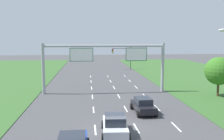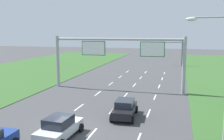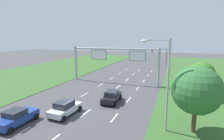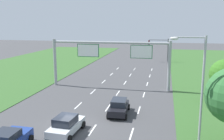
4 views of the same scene
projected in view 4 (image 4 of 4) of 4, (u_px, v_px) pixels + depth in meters
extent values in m
plane|color=#424244|center=(74.00, 128.00, 22.52)|extent=(200.00, 200.00, 0.00)
cube|color=white|center=(56.00, 127.00, 22.88)|extent=(0.14, 2.40, 0.01)
cube|color=white|center=(78.00, 106.00, 28.64)|extent=(0.14, 2.40, 0.01)
cube|color=white|center=(93.00, 92.00, 34.40)|extent=(0.14, 2.40, 0.01)
cube|color=white|center=(104.00, 82.00, 40.16)|extent=(0.14, 2.40, 0.01)
cube|color=white|center=(112.00, 74.00, 45.92)|extent=(0.14, 2.40, 0.01)
cube|color=white|center=(118.00, 68.00, 51.67)|extent=(0.14, 2.40, 0.01)
cube|color=white|center=(92.00, 130.00, 22.15)|extent=(0.14, 2.40, 0.01)
cube|color=white|center=(108.00, 108.00, 27.91)|extent=(0.14, 2.40, 0.01)
cube|color=white|center=(118.00, 93.00, 33.67)|extent=(0.14, 2.40, 0.01)
cube|color=white|center=(125.00, 83.00, 39.43)|extent=(0.14, 2.40, 0.01)
cube|color=white|center=(130.00, 75.00, 45.19)|extent=(0.14, 2.40, 0.01)
cube|color=white|center=(134.00, 69.00, 50.95)|extent=(0.14, 2.40, 0.01)
cube|color=white|center=(132.00, 134.00, 21.43)|extent=(0.14, 2.40, 0.01)
cube|color=white|center=(139.00, 110.00, 27.19)|extent=(0.14, 2.40, 0.01)
cube|color=white|center=(144.00, 95.00, 32.94)|extent=(0.14, 2.40, 0.01)
cube|color=white|center=(147.00, 84.00, 38.70)|extent=(0.14, 2.40, 0.01)
cube|color=white|center=(150.00, 76.00, 44.46)|extent=(0.14, 2.40, 0.01)
cube|color=white|center=(152.00, 70.00, 50.22)|extent=(0.14, 2.40, 0.01)
cube|color=silver|center=(66.00, 127.00, 21.32)|extent=(2.09, 4.15, 0.61)
cube|color=#232833|center=(65.00, 120.00, 21.08)|extent=(1.69, 2.06, 0.67)
cylinder|color=black|center=(64.00, 122.00, 23.02)|extent=(0.26, 0.65, 0.64)
cylinder|color=black|center=(83.00, 125.00, 22.52)|extent=(0.26, 0.65, 0.64)
cylinder|color=black|center=(48.00, 136.00, 20.23)|extent=(0.26, 0.65, 0.64)
cylinder|color=black|center=(69.00, 139.00, 19.73)|extent=(0.26, 0.65, 0.64)
cube|color=#232833|center=(6.00, 135.00, 18.21)|extent=(1.67, 1.73, 0.54)
cylinder|color=black|center=(9.00, 136.00, 20.21)|extent=(0.22, 0.64, 0.64)
cylinder|color=black|center=(31.00, 139.00, 19.81)|extent=(0.22, 0.64, 0.64)
cube|color=black|center=(119.00, 108.00, 25.89)|extent=(1.96, 4.13, 0.65)
cube|color=#232833|center=(119.00, 102.00, 25.80)|extent=(1.61, 2.12, 0.61)
cylinder|color=black|center=(113.00, 106.00, 27.51)|extent=(0.25, 0.65, 0.64)
cylinder|color=black|center=(129.00, 107.00, 27.23)|extent=(0.25, 0.65, 0.64)
cylinder|color=black|center=(108.00, 116.00, 24.66)|extent=(0.25, 0.65, 0.64)
cylinder|color=black|center=(126.00, 117.00, 24.38)|extent=(0.25, 0.65, 0.64)
cylinder|color=#9EA0A5|center=(55.00, 62.00, 37.53)|extent=(0.44, 0.44, 7.00)
cylinder|color=#9EA0A5|center=(169.00, 66.00, 34.04)|extent=(0.44, 0.44, 7.00)
cylinder|color=#9EA0A5|center=(109.00, 43.00, 35.20)|extent=(16.80, 0.32, 0.32)
cube|color=#0C5B28|center=(88.00, 50.00, 36.08)|extent=(3.23, 0.12, 1.87)
cube|color=white|center=(88.00, 50.00, 36.02)|extent=(3.07, 0.01, 1.71)
cube|color=#0C5B28|center=(141.00, 52.00, 34.48)|extent=(3.03, 0.12, 1.87)
cube|color=white|center=(141.00, 52.00, 34.42)|extent=(2.87, 0.01, 1.71)
cylinder|color=#47494F|center=(168.00, 50.00, 59.49)|extent=(0.20, 0.20, 5.60)
cylinder|color=#47494F|center=(159.00, 40.00, 59.49)|extent=(4.50, 0.14, 0.14)
cube|color=black|center=(149.00, 43.00, 60.08)|extent=(0.32, 0.36, 1.10)
sphere|color=red|center=(149.00, 41.00, 59.82)|extent=(0.22, 0.22, 0.22)
sphere|color=orange|center=(149.00, 43.00, 59.89)|extent=(0.22, 0.22, 0.22)
sphere|color=green|center=(149.00, 44.00, 59.96)|extent=(0.22, 0.22, 0.22)
cylinder|color=#9EA0A5|center=(202.00, 93.00, 18.53)|extent=(0.18, 0.18, 8.50)
cylinder|color=#9EA0A5|center=(190.00, 37.00, 17.99)|extent=(2.20, 0.10, 0.10)
ellipsoid|color=silver|center=(174.00, 38.00, 18.23)|extent=(0.64, 0.32, 0.24)
cylinder|color=#513823|center=(224.00, 95.00, 29.41)|extent=(0.30, 0.30, 2.04)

